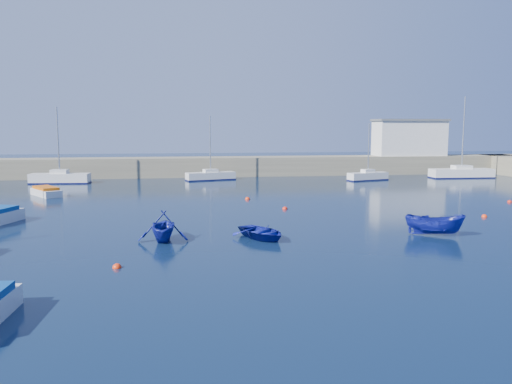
{
  "coord_description": "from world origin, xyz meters",
  "views": [
    {
      "loc": [
        -2.69,
        -23.09,
        6.63
      ],
      "look_at": [
        2.96,
        15.55,
        1.6
      ],
      "focal_mm": 35.0,
      "sensor_mm": 36.0,
      "label": 1
    }
  ],
  "objects": [
    {
      "name": "buoy_0",
      "position": [
        -5.91,
        0.74,
        0.0
      ],
      "size": [
        0.44,
        0.44,
        0.44
      ],
      "primitive_type": "sphere",
      "color": "red",
      "rests_on": "ground"
    },
    {
      "name": "back_wall",
      "position": [
        0.0,
        46.0,
        1.3
      ],
      "size": [
        96.0,
        4.5,
        2.6
      ],
      "primitive_type": "cube",
      "color": "#76705A",
      "rests_on": "ground"
    },
    {
      "name": "dinghy_right",
      "position": [
        12.63,
        5.3,
        0.68
      ],
      "size": [
        3.76,
        2.72,
        1.36
      ],
      "primitive_type": "imported",
      "rotation": [
        0.0,
        0.0,
        1.13
      ],
      "color": "navy",
      "rests_on": "ground"
    },
    {
      "name": "ground",
      "position": [
        0.0,
        0.0,
        0.0
      ],
      "size": [
        220.0,
        220.0,
        0.0
      ],
      "primitive_type": "plane",
      "color": "#0C1C35",
      "rests_on": "ground"
    },
    {
      "name": "buoy_1",
      "position": [
        5.51,
        16.56,
        0.0
      ],
      "size": [
        0.44,
        0.44,
        0.44
      ],
      "primitive_type": "sphere",
      "color": "red",
      "rests_on": "ground"
    },
    {
      "name": "sailboat_5",
      "position": [
        -17.42,
        39.35,
        0.66
      ],
      "size": [
        7.01,
        2.44,
        9.11
      ],
      "rotation": [
        0.0,
        0.0,
        1.49
      ],
      "color": "silver",
      "rests_on": "ground"
    },
    {
      "name": "motorboat_2",
      "position": [
        -16.07,
        27.8,
        0.43
      ],
      "size": [
        3.77,
        4.62,
        0.93
      ],
      "rotation": [
        0.0,
        0.0,
        0.58
      ],
      "color": "silver",
      "rests_on": "ground"
    },
    {
      "name": "dinghy_left",
      "position": [
        -3.93,
        6.22,
        0.9
      ],
      "size": [
        3.06,
        3.51,
        1.79
      ],
      "primitive_type": "imported",
      "rotation": [
        0.0,
        0.0,
        -0.04
      ],
      "color": "navy",
      "rests_on": "ground"
    },
    {
      "name": "harbor_office",
      "position": [
        30.0,
        46.0,
        5.1
      ],
      "size": [
        10.0,
        4.0,
        5.0
      ],
      "primitive_type": "cube",
      "color": "silver",
      "rests_on": "back_wall"
    },
    {
      "name": "dinghy_center",
      "position": [
        1.92,
        6.02,
        0.39
      ],
      "size": [
        4.07,
        4.53,
        0.77
      ],
      "primitive_type": "imported",
      "rotation": [
        0.0,
        0.0,
        0.48
      ],
      "color": "navy",
      "rests_on": "ground"
    },
    {
      "name": "sailboat_8",
      "position": [
        34.07,
        38.58,
        0.67
      ],
      "size": [
        8.34,
        2.58,
        10.71
      ],
      "rotation": [
        0.0,
        0.0,
        1.54
      ],
      "color": "silver",
      "rests_on": "ground"
    },
    {
      "name": "buoy_4",
      "position": [
        26.26,
        17.41,
        0.0
      ],
      "size": [
        0.39,
        0.39,
        0.39
      ],
      "primitive_type": "sphere",
      "color": "red",
      "rests_on": "ground"
    },
    {
      "name": "buoy_3",
      "position": [
        3.19,
        22.58,
        0.0
      ],
      "size": [
        0.47,
        0.47,
        0.47
      ],
      "primitive_type": "sphere",
      "color": "red",
      "rests_on": "ground"
    },
    {
      "name": "sailboat_6",
      "position": [
        0.74,
        40.52,
        0.56
      ],
      "size": [
        6.49,
        3.37,
        8.19
      ],
      "rotation": [
        0.0,
        0.0,
        1.84
      ],
      "color": "silver",
      "rests_on": "ground"
    },
    {
      "name": "buoy_2",
      "position": [
        19.57,
        10.84,
        0.0
      ],
      "size": [
        0.42,
        0.42,
        0.42
      ],
      "primitive_type": "sphere",
      "color": "red",
      "rests_on": "ground"
    },
    {
      "name": "sailboat_7",
      "position": [
        20.51,
        37.27,
        0.56
      ],
      "size": [
        5.59,
        2.98,
        7.2
      ],
      "rotation": [
        0.0,
        0.0,
        1.86
      ],
      "color": "silver",
      "rests_on": "ground"
    }
  ]
}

